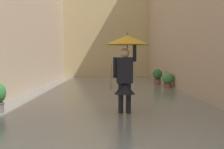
% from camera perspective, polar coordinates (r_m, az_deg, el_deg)
% --- Properties ---
extents(ground_plane, '(60.00, 60.00, 0.00)m').
position_cam_1_polar(ground_plane, '(12.20, -1.22, -3.55)').
color(ground_plane, gray).
extents(flood_water, '(6.81, 25.50, 0.09)m').
position_cam_1_polar(flood_water, '(12.19, -1.22, -3.35)').
color(flood_water, slate).
rests_on(flood_water, ground_plane).
extents(person_wading, '(1.04, 1.04, 1.99)m').
position_cam_1_polar(person_wading, '(7.27, 2.58, 3.16)').
color(person_wading, '#4C4233').
rests_on(person_wading, ground_plane).
extents(potted_plant_far_left, '(0.49, 0.49, 0.86)m').
position_cam_1_polar(potted_plant_far_left, '(15.58, 8.33, -0.35)').
color(potted_plant_far_left, brown).
rests_on(potted_plant_far_left, ground_plane).
extents(potted_plant_near_left, '(0.52, 0.52, 0.75)m').
position_cam_1_polar(potted_plant_near_left, '(13.88, 10.22, -1.03)').
color(potted_plant_near_left, brown).
rests_on(potted_plant_near_left, ground_plane).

